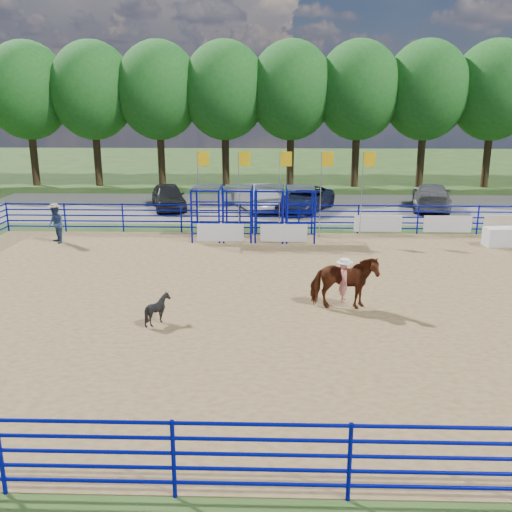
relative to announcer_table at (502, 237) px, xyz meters
The scene contains 14 objects.
ground 12.13m from the announcer_table, 140.58° to the right, with size 120.00×120.00×0.00m, color #395722.
arena_dirt 12.13m from the announcer_table, 140.58° to the right, with size 30.00×20.00×0.02m, color #987A4C.
gravel_strip 13.21m from the announcer_table, 135.20° to the left, with size 40.00×10.00×0.01m, color slate.
announcer_table is the anchor object (origin of this frame).
horse_and_rider 11.90m from the announcer_table, 134.71° to the right, with size 2.17×1.04×2.36m.
calf 17.28m from the announcer_table, 145.17° to the right, with size 0.74×0.84×0.92m, color black.
spectator_cowboy 20.95m from the announcer_table, behind, with size 1.07×1.11×1.86m.
car_a 19.24m from the announcer_table, 153.15° to the left, with size 1.84×4.58×1.56m, color black.
car_b 14.62m from the announcer_table, 143.85° to the left, with size 1.72×4.94×1.63m, color #95989D.
car_c 12.09m from the announcer_table, 136.67° to the left, with size 2.44×5.28×1.47m, color black.
car_d 9.06m from the announcer_table, 95.78° to the left, with size 2.22×5.46×1.58m, color #58585A.
perimeter_fence 12.13m from the announcer_table, 140.58° to the right, with size 30.10×20.10×1.50m.
chute_assembly 11.35m from the announcer_table, behind, with size 19.32×2.41×4.20m.
treeline 21.74m from the announcer_table, 117.10° to the left, with size 56.40×6.40×11.24m.
Camera 1 is at (-1.34, -18.40, 6.73)m, focal length 40.00 mm.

